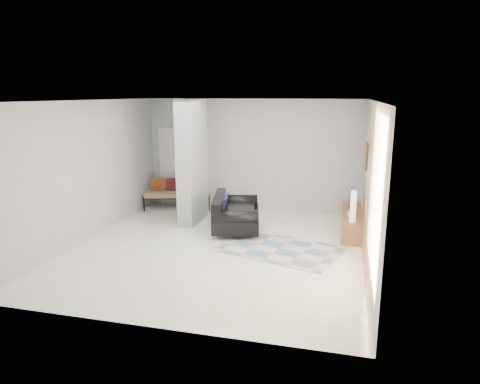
# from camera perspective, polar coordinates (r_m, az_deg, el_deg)

# --- Properties ---
(floor) EXTENTS (6.00, 6.00, 0.00)m
(floor) POSITION_cam_1_polar(r_m,az_deg,el_deg) (8.40, -2.81, -7.40)
(floor) COLOR silver
(floor) RESTS_ON ground
(ceiling) EXTENTS (6.00, 6.00, 0.00)m
(ceiling) POSITION_cam_1_polar(r_m,az_deg,el_deg) (7.87, -3.04, 12.07)
(ceiling) COLOR white
(ceiling) RESTS_ON wall_back
(wall_back) EXTENTS (6.00, 0.00, 6.00)m
(wall_back) POSITION_cam_1_polar(r_m,az_deg,el_deg) (10.88, 1.67, 4.95)
(wall_back) COLOR #B0B2B4
(wall_back) RESTS_ON ground
(wall_front) EXTENTS (6.00, 0.00, 6.00)m
(wall_front) POSITION_cam_1_polar(r_m,az_deg,el_deg) (5.30, -12.38, -4.04)
(wall_front) COLOR #B0B2B4
(wall_front) RESTS_ON ground
(wall_left) EXTENTS (0.00, 6.00, 6.00)m
(wall_left) POSITION_cam_1_polar(r_m,az_deg,el_deg) (9.19, -19.58, 2.69)
(wall_left) COLOR #B0B2B4
(wall_left) RESTS_ON ground
(wall_right) EXTENTS (0.00, 6.00, 6.00)m
(wall_right) POSITION_cam_1_polar(r_m,az_deg,el_deg) (7.70, 17.08, 0.99)
(wall_right) COLOR #B0B2B4
(wall_right) RESTS_ON ground
(partition_column) EXTENTS (0.35, 1.20, 2.80)m
(partition_column) POSITION_cam_1_polar(r_m,az_deg,el_deg) (9.86, -6.36, 4.02)
(partition_column) COLOR #9FA3A5
(partition_column) RESTS_ON floor
(hallway_door) EXTENTS (0.85, 0.06, 2.04)m
(hallway_door) POSITION_cam_1_polar(r_m,az_deg,el_deg) (11.53, -8.65, 3.35)
(hallway_door) COLOR silver
(hallway_door) RESTS_ON floor
(curtain) EXTENTS (0.00, 2.55, 2.55)m
(curtain) POSITION_cam_1_polar(r_m,az_deg,el_deg) (6.56, 16.88, -0.58)
(curtain) COLOR #FA9E41
(curtain) RESTS_ON wall_right
(wall_art) EXTENTS (0.04, 0.45, 0.55)m
(wall_art) POSITION_cam_1_polar(r_m,az_deg,el_deg) (9.33, 16.51, 4.61)
(wall_art) COLOR #3F2911
(wall_art) RESTS_ON wall_right
(media_console) EXTENTS (0.45, 2.04, 0.80)m
(media_console) POSITION_cam_1_polar(r_m,az_deg,el_deg) (9.63, 14.77, -3.86)
(media_console) COLOR brown
(media_console) RESTS_ON floor
(loveseat) EXTENTS (1.28, 1.81, 0.76)m
(loveseat) POSITION_cam_1_polar(r_m,az_deg,el_deg) (9.38, -0.85, -2.92)
(loveseat) COLOR silver
(loveseat) RESTS_ON floor
(daybed) EXTENTS (1.81, 1.15, 0.77)m
(daybed) POSITION_cam_1_polar(r_m,az_deg,el_deg) (11.28, -8.42, 0.02)
(daybed) COLOR black
(daybed) RESTS_ON floor
(area_rug) EXTENTS (2.55, 2.05, 0.01)m
(area_rug) POSITION_cam_1_polar(r_m,az_deg,el_deg) (8.34, 5.31, -7.55)
(area_rug) COLOR #C4B396
(area_rug) RESTS_ON floor
(cylinder_lamp) EXTENTS (0.12, 0.12, 0.64)m
(cylinder_lamp) POSITION_cam_1_polar(r_m,az_deg,el_deg) (8.84, 14.86, -1.88)
(cylinder_lamp) COLOR white
(cylinder_lamp) RESTS_ON media_console
(bronze_figurine) EXTENTS (0.11, 0.11, 0.21)m
(bronze_figurine) POSITION_cam_1_polar(r_m,az_deg,el_deg) (9.97, 14.56, -1.46)
(bronze_figurine) COLOR black
(bronze_figurine) RESTS_ON media_console
(vase) EXTENTS (0.19, 0.19, 0.18)m
(vase) POSITION_cam_1_polar(r_m,az_deg,el_deg) (9.27, 14.58, -2.64)
(vase) COLOR silver
(vase) RESTS_ON media_console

